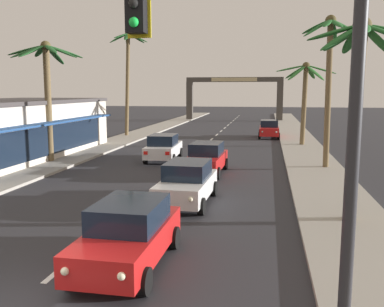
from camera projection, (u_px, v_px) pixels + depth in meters
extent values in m
cube|color=#9E998E|center=(311.00, 161.00, 26.46)|extent=(3.20, 110.00, 0.14)
cube|color=#9E998E|center=(78.00, 155.00, 29.19)|extent=(3.20, 110.00, 0.14)
cube|color=silver|center=(63.00, 266.00, 10.86)|extent=(0.16, 2.00, 0.01)
cube|color=silver|center=(119.00, 219.00, 14.86)|extent=(0.16, 2.00, 0.01)
cube|color=silver|center=(151.00, 192.00, 18.86)|extent=(0.16, 2.00, 0.01)
cube|color=silver|center=(171.00, 174.00, 22.87)|extent=(0.16, 2.00, 0.01)
cube|color=silver|center=(186.00, 161.00, 26.87)|extent=(0.16, 2.00, 0.01)
cube|color=silver|center=(196.00, 152.00, 30.87)|extent=(0.16, 2.00, 0.01)
cube|color=silver|center=(205.00, 145.00, 34.87)|extent=(0.16, 2.00, 0.01)
cube|color=silver|center=(211.00, 139.00, 38.87)|extent=(0.16, 2.00, 0.01)
cube|color=silver|center=(217.00, 135.00, 42.88)|extent=(0.16, 2.00, 0.01)
cube|color=silver|center=(221.00, 131.00, 46.88)|extent=(0.16, 2.00, 0.01)
cube|color=silver|center=(225.00, 128.00, 50.88)|extent=(0.16, 2.00, 0.01)
cube|color=silver|center=(228.00, 125.00, 54.88)|extent=(0.16, 2.00, 0.01)
cube|color=silver|center=(231.00, 123.00, 58.88)|extent=(0.16, 2.00, 0.01)
cube|color=silver|center=(233.00, 121.00, 62.89)|extent=(0.16, 2.00, 0.01)
cube|color=silver|center=(235.00, 119.00, 66.89)|extent=(0.16, 2.00, 0.01)
cube|color=silver|center=(237.00, 117.00, 70.89)|extent=(0.16, 2.00, 0.01)
cube|color=silver|center=(239.00, 116.00, 74.89)|extent=(0.16, 2.00, 0.01)
cylinder|color=#2D2D33|center=(353.00, 146.00, 6.81)|extent=(0.22, 0.22, 7.19)
cube|color=black|center=(136.00, 5.00, 7.08)|extent=(0.32, 0.26, 0.92)
sphere|color=black|center=(133.00, 3.00, 6.94)|extent=(0.17, 0.17, 0.17)
sphere|color=#1EE54C|center=(134.00, 22.00, 6.99)|extent=(0.17, 0.17, 0.17)
cube|color=yellow|center=(139.00, 7.00, 7.24)|extent=(0.42, 0.03, 1.04)
cube|color=red|center=(128.00, 241.00, 10.77)|extent=(1.82, 4.32, 0.72)
cube|color=black|center=(130.00, 213.00, 10.82)|extent=(1.63, 2.22, 0.64)
cylinder|color=black|center=(144.00, 281.00, 9.29)|extent=(0.23, 0.64, 0.64)
cylinder|color=black|center=(72.00, 275.00, 9.61)|extent=(0.23, 0.64, 0.64)
cylinder|color=black|center=(174.00, 238.00, 12.04)|extent=(0.23, 0.64, 0.64)
cylinder|color=black|center=(117.00, 234.00, 12.37)|extent=(0.23, 0.64, 0.64)
sphere|color=#F9EFC6|center=(121.00, 276.00, 8.54)|extent=(0.18, 0.18, 0.18)
sphere|color=#F9EFC6|center=(65.00, 271.00, 8.77)|extent=(0.18, 0.18, 0.18)
cube|color=red|center=(173.00, 214.00, 12.73)|extent=(0.24, 0.06, 0.20)
cube|color=red|center=(131.00, 212.00, 12.98)|extent=(0.24, 0.06, 0.20)
cube|color=silver|center=(187.00, 187.00, 16.79)|extent=(1.90, 4.35, 0.72)
cube|color=black|center=(188.00, 169.00, 16.83)|extent=(1.67, 2.25, 0.64)
cylinder|color=black|center=(201.00, 206.00, 15.29)|extent=(0.24, 0.65, 0.64)
cylinder|color=black|center=(156.00, 204.00, 15.65)|extent=(0.24, 0.65, 0.64)
cylinder|color=black|center=(214.00, 189.00, 18.04)|extent=(0.24, 0.65, 0.64)
cylinder|color=black|center=(175.00, 187.00, 18.39)|extent=(0.24, 0.65, 0.64)
sphere|color=#F9EFC6|center=(191.00, 199.00, 14.55)|extent=(0.18, 0.18, 0.18)
sphere|color=#F9EFC6|center=(156.00, 198.00, 14.81)|extent=(0.18, 0.18, 0.18)
cube|color=red|center=(212.00, 175.00, 18.73)|extent=(0.24, 0.07, 0.20)
cube|color=red|center=(183.00, 173.00, 19.00)|extent=(0.24, 0.07, 0.20)
cube|color=red|center=(206.00, 161.00, 22.89)|extent=(1.93, 4.37, 0.72)
cube|color=black|center=(207.00, 148.00, 22.93)|extent=(1.68, 2.26, 0.64)
cylinder|color=black|center=(218.00, 173.00, 21.39)|extent=(0.24, 0.65, 0.64)
cylinder|color=black|center=(185.00, 172.00, 21.75)|extent=(0.24, 0.65, 0.64)
cylinder|color=black|center=(225.00, 164.00, 24.13)|extent=(0.24, 0.65, 0.64)
cylinder|color=black|center=(196.00, 163.00, 24.49)|extent=(0.24, 0.65, 0.64)
sphere|color=#F9EFC6|center=(210.00, 167.00, 20.65)|extent=(0.18, 0.18, 0.18)
sphere|color=#F9EFC6|center=(186.00, 166.00, 20.91)|extent=(0.18, 0.18, 0.18)
cube|color=red|center=(224.00, 154.00, 24.82)|extent=(0.24, 0.07, 0.20)
cube|color=red|center=(202.00, 153.00, 25.10)|extent=(0.24, 0.07, 0.20)
cube|color=silver|center=(164.00, 150.00, 27.24)|extent=(1.95, 4.37, 0.72)
cube|color=black|center=(163.00, 140.00, 26.99)|extent=(1.70, 2.27, 0.64)
cylinder|color=black|center=(155.00, 152.00, 28.80)|extent=(0.25, 0.65, 0.64)
cylinder|color=black|center=(180.00, 152.00, 28.57)|extent=(0.25, 0.65, 0.64)
cylinder|color=black|center=(145.00, 159.00, 26.01)|extent=(0.25, 0.65, 0.64)
cylinder|color=black|center=(173.00, 159.00, 25.79)|extent=(0.25, 0.65, 0.64)
sphere|color=#B2B2AD|center=(161.00, 144.00, 29.43)|extent=(0.18, 0.18, 0.18)
sphere|color=#B2B2AD|center=(179.00, 145.00, 29.27)|extent=(0.18, 0.18, 0.18)
cube|color=red|center=(146.00, 153.00, 25.19)|extent=(0.24, 0.07, 0.20)
cube|color=red|center=(167.00, 153.00, 25.02)|extent=(0.24, 0.07, 0.20)
cube|color=red|center=(269.00, 131.00, 40.23)|extent=(1.79, 4.31, 0.72)
cube|color=black|center=(269.00, 123.00, 40.27)|extent=(1.62, 2.21, 0.64)
cylinder|color=black|center=(279.00, 136.00, 38.75)|extent=(0.22, 0.64, 0.64)
cylinder|color=black|center=(260.00, 136.00, 39.04)|extent=(0.22, 0.64, 0.64)
cylinder|color=black|center=(278.00, 133.00, 41.52)|extent=(0.22, 0.64, 0.64)
cylinder|color=black|center=(260.00, 133.00, 41.81)|extent=(0.22, 0.64, 0.64)
sphere|color=#B2B2AD|center=(276.00, 132.00, 37.99)|extent=(0.18, 0.18, 0.18)
sphere|color=#B2B2AD|center=(262.00, 132.00, 38.20)|extent=(0.18, 0.18, 0.18)
cube|color=red|center=(276.00, 128.00, 42.20)|extent=(0.24, 0.06, 0.20)
cube|color=red|center=(262.00, 128.00, 42.43)|extent=(0.24, 0.06, 0.20)
cylinder|color=brown|center=(48.00, 106.00, 25.84)|extent=(0.43, 0.40, 7.08)
ellipsoid|color=#1E5123|center=(61.00, 51.00, 24.93)|extent=(2.34, 0.88, 0.94)
ellipsoid|color=#1E5123|center=(65.00, 52.00, 25.98)|extent=(1.95, 1.93, 0.81)
ellipsoid|color=#1E5123|center=(55.00, 55.00, 26.43)|extent=(0.40, 2.24, 1.14)
ellipsoid|color=#1E5123|center=(40.00, 51.00, 26.28)|extent=(1.96, 1.96, 0.69)
ellipsoid|color=#1E5123|center=(26.00, 50.00, 25.32)|extent=(2.39, 0.85, 0.74)
ellipsoid|color=#1E5123|center=(28.00, 51.00, 24.53)|extent=(1.52, 2.16, 1.01)
ellipsoid|color=#1E5123|center=(32.00, 51.00, 24.33)|extent=(0.87, 2.32, 1.00)
ellipsoid|color=#1E5123|center=(51.00, 49.00, 24.37)|extent=(1.88, 2.01, 0.77)
sphere|color=#4C4223|center=(46.00, 46.00, 25.30)|extent=(0.60, 0.60, 0.60)
cylinder|color=brown|center=(127.00, 86.00, 40.57)|extent=(0.74, 0.35, 9.72)
ellipsoid|color=#1E5123|center=(138.00, 38.00, 39.87)|extent=(1.91, 0.76, 0.94)
ellipsoid|color=#1E5123|center=(137.00, 38.00, 40.43)|extent=(1.51, 1.70, 0.90)
ellipsoid|color=#1E5123|center=(135.00, 37.00, 40.63)|extent=(1.14, 1.95, 0.62)
ellipsoid|color=#1E5123|center=(128.00, 39.00, 40.72)|extent=(1.05, 1.85, 1.02)
ellipsoid|color=#1E5123|center=(120.00, 37.00, 40.21)|extent=(1.96, 0.82, 0.79)
ellipsoid|color=#1E5123|center=(119.00, 38.00, 39.71)|extent=(1.85, 1.01, 1.03)
ellipsoid|color=#1E5123|center=(121.00, 36.00, 39.08)|extent=(1.17, 1.92, 0.75)
ellipsoid|color=#1E5123|center=(127.00, 37.00, 38.96)|extent=(0.69, 1.90, 0.94)
ellipsoid|color=#1E5123|center=(135.00, 37.00, 39.30)|extent=(1.87, 1.21, 0.87)
sphere|color=#4C4223|center=(128.00, 34.00, 39.80)|extent=(0.60, 0.60, 0.60)
cylinder|color=brown|center=(355.00, 129.00, 13.92)|extent=(0.49, 0.40, 6.47)
ellipsoid|color=#236028|center=(379.00, 41.00, 13.80)|extent=(1.55, 1.23, 1.10)
ellipsoid|color=#236028|center=(352.00, 40.00, 14.29)|extent=(0.66, 1.75, 0.90)
ellipsoid|color=#236028|center=(342.00, 38.00, 14.22)|extent=(1.34, 1.64, 0.82)
ellipsoid|color=#236028|center=(334.00, 32.00, 13.47)|extent=(1.83, 0.69, 0.63)
ellipsoid|color=#236028|center=(342.00, 37.00, 13.19)|extent=(1.62, 1.23, 1.00)
ellipsoid|color=#236028|center=(364.00, 28.00, 12.63)|extent=(0.64, 1.83, 0.61)
sphere|color=#4C4223|center=(362.00, 26.00, 13.43)|extent=(0.60, 0.60, 0.60)
cylinder|color=brown|center=(328.00, 97.00, 23.64)|extent=(0.42, 0.33, 8.22)
ellipsoid|color=#236028|center=(345.00, 28.00, 22.98)|extent=(1.66, 0.46, 1.05)
ellipsoid|color=#236028|center=(343.00, 26.00, 23.37)|extent=(1.72, 1.24, 0.77)
ellipsoid|color=#236028|center=(333.00, 30.00, 23.78)|extent=(0.88, 1.68, 1.07)
ellipsoid|color=#236028|center=(320.00, 26.00, 23.86)|extent=(1.33, 1.73, 0.55)
ellipsoid|color=#236028|center=(316.00, 27.00, 23.66)|extent=(1.70, 1.31, 0.75)
ellipsoid|color=#236028|center=(317.00, 28.00, 22.94)|extent=(1.68, 0.97, 1.06)
ellipsoid|color=#236028|center=(327.00, 23.00, 22.32)|extent=(0.93, 1.81, 0.73)
ellipsoid|color=#236028|center=(336.00, 23.00, 22.23)|extent=(0.76, 1.80, 0.79)
ellipsoid|color=#236028|center=(343.00, 26.00, 22.43)|extent=(1.47, 1.47, 0.99)
sphere|color=#4C4223|center=(331.00, 20.00, 23.03)|extent=(0.60, 0.60, 0.60)
cylinder|color=brown|center=(304.00, 107.00, 33.79)|extent=(0.48, 0.38, 6.36)
ellipsoid|color=#2D702D|center=(321.00, 69.00, 33.03)|extent=(2.38, 0.62, 0.82)
ellipsoid|color=#2D702D|center=(310.00, 72.00, 34.27)|extent=(1.25, 2.22, 1.13)
ellipsoid|color=#2D702D|center=(296.00, 72.00, 34.26)|extent=(1.85, 1.90, 1.13)
ellipsoid|color=#2D702D|center=(291.00, 68.00, 33.47)|extent=(2.41, 0.53, 0.62)
ellipsoid|color=#2D702D|center=(297.00, 73.00, 32.78)|extent=(1.79, 1.82, 1.33)
ellipsoid|color=#2D702D|center=(315.00, 73.00, 32.46)|extent=(1.58, 1.97, 1.36)
sphere|color=#4C4223|center=(306.00, 66.00, 33.30)|extent=(0.60, 0.60, 0.60)
cube|color=navy|center=(56.00, 122.00, 26.00)|extent=(1.00, 16.05, 0.12)
cube|color=black|center=(50.00, 140.00, 26.24)|extent=(0.06, 15.11, 1.80)
cube|color=#423D38|center=(190.00, 101.00, 64.25)|extent=(0.90, 0.90, 5.72)
cube|color=#423D38|center=(280.00, 102.00, 61.89)|extent=(0.90, 0.90, 5.72)
cube|color=#423D38|center=(234.00, 80.00, 62.59)|extent=(14.36, 0.60, 0.70)
cube|color=tan|center=(234.00, 79.00, 62.28)|extent=(6.73, 0.08, 0.56)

